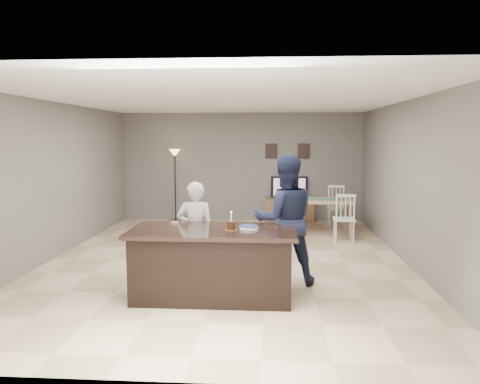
# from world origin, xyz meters

# --- Properties ---
(floor) EXTENTS (8.00, 8.00, 0.00)m
(floor) POSITION_xyz_m (0.00, 0.00, 0.00)
(floor) COLOR tan
(floor) RESTS_ON ground
(room_shell) EXTENTS (8.00, 8.00, 8.00)m
(room_shell) POSITION_xyz_m (0.00, 0.00, 1.68)
(room_shell) COLOR slate
(room_shell) RESTS_ON floor
(kitchen_island) EXTENTS (2.15, 1.10, 0.90)m
(kitchen_island) POSITION_xyz_m (0.00, -1.80, 0.45)
(kitchen_island) COLOR black
(kitchen_island) RESTS_ON floor
(tv_console) EXTENTS (1.20, 0.40, 0.60)m
(tv_console) POSITION_xyz_m (1.20, 3.77, 0.30)
(tv_console) COLOR brown
(tv_console) RESTS_ON floor
(television) EXTENTS (0.91, 0.12, 0.53)m
(television) POSITION_xyz_m (1.20, 3.84, 0.86)
(television) COLOR black
(television) RESTS_ON tv_console
(tv_screen_glow) EXTENTS (0.78, 0.00, 0.78)m
(tv_screen_glow) POSITION_xyz_m (1.20, 3.76, 0.87)
(tv_screen_glow) COLOR #DC5718
(tv_screen_glow) RESTS_ON tv_console
(picture_frames) EXTENTS (1.10, 0.02, 0.38)m
(picture_frames) POSITION_xyz_m (1.15, 3.98, 1.75)
(picture_frames) COLOR black
(picture_frames) RESTS_ON room_shell
(woman) EXTENTS (0.57, 0.41, 1.46)m
(woman) POSITION_xyz_m (-0.34, -1.17, 0.73)
(woman) COLOR #B8B7BC
(woman) RESTS_ON floor
(man) EXTENTS (0.99, 0.83, 1.84)m
(man) POSITION_xyz_m (0.95, -1.18, 0.92)
(man) COLOR #191F37
(man) RESTS_ON floor
(birthday_cake) EXTENTS (0.16, 0.16, 0.25)m
(birthday_cake) POSITION_xyz_m (0.24, -1.84, 0.96)
(birthday_cake) COLOR gold
(birthday_cake) RESTS_ON kitchen_island
(plate_stack) EXTENTS (0.26, 0.26, 0.04)m
(plate_stack) POSITION_xyz_m (0.46, -1.76, 0.92)
(plate_stack) COLOR white
(plate_stack) RESTS_ON kitchen_island
(dining_table) EXTENTS (1.63, 1.85, 0.98)m
(dining_table) POSITION_xyz_m (1.69, 2.38, 0.62)
(dining_table) COLOR tan
(dining_table) RESTS_ON floor
(floor_lamp) EXTENTS (0.27, 0.27, 1.80)m
(floor_lamp) POSITION_xyz_m (-1.62, 3.66, 1.39)
(floor_lamp) COLOR black
(floor_lamp) RESTS_ON floor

